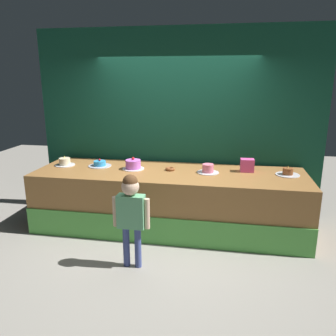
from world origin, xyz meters
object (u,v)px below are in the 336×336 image
Objects in this scene: child_figure at (131,208)px; donut at (170,169)px; cake_left at (100,164)px; cake_far_left at (65,162)px; cake_far_right at (288,172)px; cake_right at (208,169)px; pink_box at (247,165)px; cake_center at (133,165)px.

child_figure reaches higher than donut.
child_figure is 3.25× the size of cake_left.
cake_far_right is (3.33, 0.05, -0.01)m from cake_far_left.
cake_right reaches higher than cake_left.
pink_box is 0.54× the size of cake_left.
cake_far_left is at bearing -175.12° from cake_left.
pink_box reaches higher than donut.
cake_left is at bearing -177.75° from pink_box.
child_figure reaches higher than cake_right.
donut is 0.43× the size of cake_center.
cake_center is 1.03× the size of cake_right.
donut is 1.11m from cake_left.
child_figure is at bearing -146.03° from cake_far_right.
cake_far_right is at bearing 1.92° from cake_center.
cake_left is at bearing 177.67° from donut.
child_figure is 1.94m from pink_box.
cake_left is (-2.22, -0.09, -0.06)m from pink_box.
cake_left is at bearing 177.34° from cake_right.
donut is at bearing -2.33° from cake_left.
cake_left is at bearing 124.07° from child_figure.
cake_center is (-1.66, -0.16, -0.03)m from pink_box.
child_figure is at bearing -123.42° from cake_right.
donut is 0.56m from cake_right.
cake_far_left is at bearing 178.63° from cake_center.
cake_far_right reaches higher than cake_right.
cake_far_right is (2.22, 0.07, -0.03)m from cake_center.
donut is (0.24, 1.24, 0.15)m from child_figure.
pink_box is at bearing 16.50° from cake_right.
cake_far_left is (-1.42, 1.24, 0.18)m from child_figure.
pink_box is 1.67m from cake_center.
cake_right is at bearing -2.66° from cake_left.
child_figure is 2.30m from cake_far_right.
pink_box is 0.58m from cake_right.
cake_center is at bearing -177.03° from donut.
cake_far_left is at bearing -179.92° from donut.
cake_far_left is 0.94× the size of cake_center.
cake_far_right is at bearing -8.88° from pink_box.
pink_box is at bearing 6.79° from donut.
child_figure is 1.27m from donut.
cake_far_left is 3.33m from cake_far_right.
child_figure reaches higher than cake_left.
cake_far_right is at bearing 0.82° from cake_far_left.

